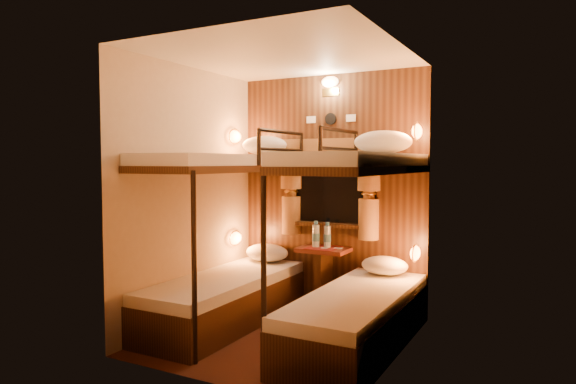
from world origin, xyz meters
The scene contains 22 objects.
floor centered at (0.00, 0.00, 0.00)m, with size 2.10×2.10×0.00m, color #3D1B10.
ceiling centered at (0.00, 0.00, 2.40)m, with size 2.10×2.10×0.00m, color silver.
wall_back centered at (0.00, 1.05, 1.20)m, with size 2.40×2.40×0.00m, color #C6B293.
wall_front centered at (0.00, -1.05, 1.20)m, with size 2.40×2.40×0.00m, color #C6B293.
wall_left centered at (-1.00, 0.00, 1.20)m, with size 2.40×2.40×0.00m, color #C6B293.
wall_right centered at (1.00, 0.00, 1.20)m, with size 2.40×2.40×0.00m, color #C6B293.
back_panel centered at (0.00, 1.04, 1.20)m, with size 2.00×0.03×2.40m, color black.
bunk_left centered at (-0.65, 0.07, 0.56)m, with size 0.72×1.90×1.82m.
bunk_right centered at (0.65, 0.07, 0.56)m, with size 0.72×1.90×1.82m.
window centered at (0.00, 1.00, 1.18)m, with size 1.00×0.12×0.79m.
curtains centered at (0.00, 0.97, 1.26)m, with size 1.10×0.22×1.00m.
back_fixtures centered at (0.00, 1.00, 2.25)m, with size 0.54×0.09×0.48m.
reading_lamps centered at (0.00, 0.70, 1.24)m, with size 2.00×0.20×1.25m.
table centered at (0.00, 0.85, 0.41)m, with size 0.50×0.34×0.66m.
bottle_left centered at (-0.08, 0.85, 0.77)m, with size 0.08×0.08×0.27m.
bottle_right centered at (0.03, 0.87, 0.76)m, with size 0.07×0.07×0.26m.
sachet_a centered at (0.15, 0.88, 0.65)m, with size 0.08×0.06×0.01m, color silver.
sachet_b centered at (0.02, 0.82, 0.65)m, with size 0.07×0.05×0.01m, color silver.
pillow_lower_left centered at (-0.65, 0.84, 0.55)m, with size 0.48×0.34×0.19m, color white.
pillow_lower_right centered at (0.65, 0.80, 0.54)m, with size 0.44×0.31×0.17m, color white.
pillow_upper_left centered at (-0.65, 0.79, 1.68)m, with size 0.50×0.36×0.20m, color white.
pillow_upper_right centered at (0.65, 0.70, 1.69)m, with size 0.54×0.38×0.21m, color white.
Camera 1 is at (2.08, -3.83, 1.51)m, focal length 32.00 mm.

